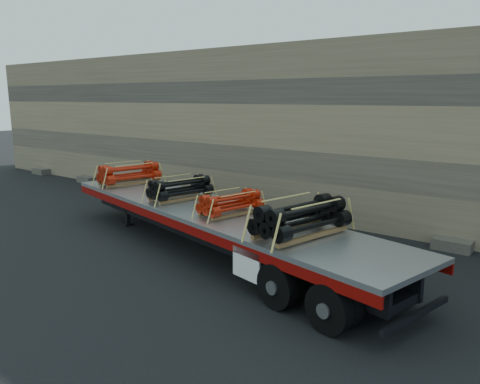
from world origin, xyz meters
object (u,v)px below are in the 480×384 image
(bundle_midfront, at_px, (180,189))
(bundle_rear, at_px, (301,219))
(bundle_front, at_px, (129,174))
(bundle_midrear, at_px, (230,204))
(trailer, at_px, (211,230))

(bundle_midfront, relative_size, bundle_rear, 0.83)
(bundle_front, xyz_separation_m, bundle_midfront, (3.69, -0.81, -0.04))
(bundle_rear, bearing_deg, bundle_midfront, 180.00)
(bundle_front, xyz_separation_m, bundle_midrear, (6.38, -1.41, -0.08))
(bundle_midrear, xyz_separation_m, bundle_rear, (2.78, -0.61, 0.11))
(trailer, bearing_deg, bundle_rear, 0.00)
(bundle_front, height_order, bundle_midfront, bundle_front)
(trailer, distance_m, bundle_midrear, 1.45)
(bundle_midfront, xyz_separation_m, bundle_midrear, (2.69, -0.59, -0.04))
(bundle_midrear, height_order, bundle_rear, bundle_rear)
(bundle_midfront, height_order, bundle_midrear, bundle_midfront)
(trailer, relative_size, bundle_midfront, 6.90)
(bundle_front, height_order, bundle_rear, bundle_rear)
(bundle_rear, bearing_deg, bundle_midrear, 180.00)
(trailer, distance_m, bundle_rear, 4.02)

